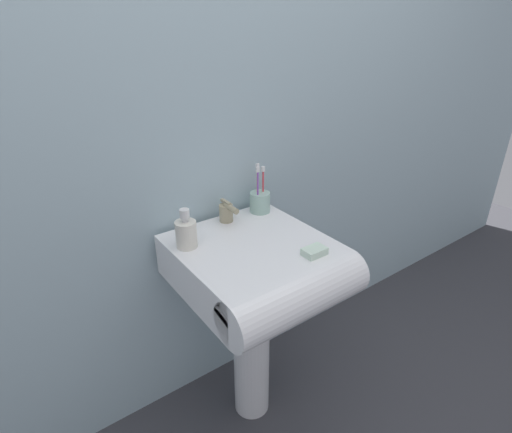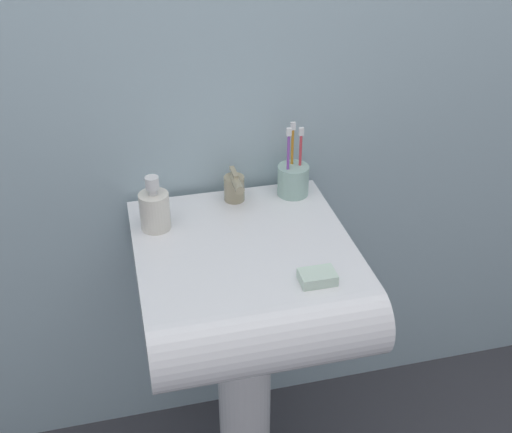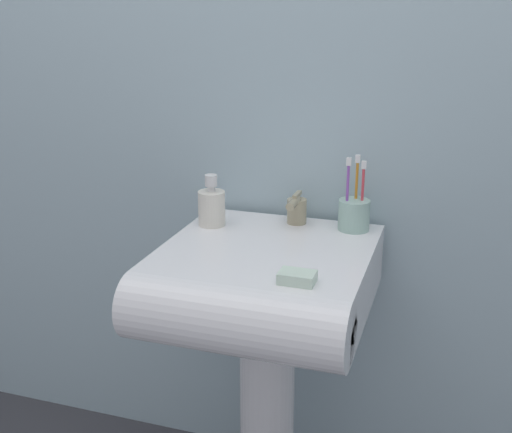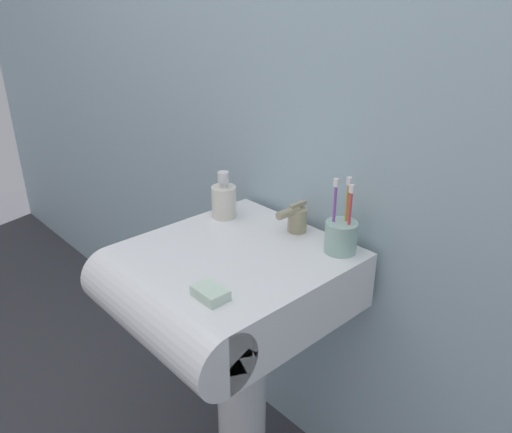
% 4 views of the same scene
% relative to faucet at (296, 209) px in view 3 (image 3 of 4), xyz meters
% --- Properties ---
extents(wall_back, '(5.00, 0.05, 2.40)m').
position_rel_faucet_xyz_m(wall_back, '(-0.02, 0.10, 0.37)').
color(wall_back, '#9EB7C1').
rests_on(wall_back, ground).
extents(sink_pedestal, '(0.14, 0.14, 0.64)m').
position_rel_faucet_xyz_m(sink_pedestal, '(-0.02, -0.18, -0.51)').
color(sink_pedestal, white).
rests_on(sink_pedestal, ground).
extents(sink_basin, '(0.49, 0.56, 0.15)m').
position_rel_faucet_xyz_m(sink_basin, '(-0.02, -0.24, -0.12)').
color(sink_basin, white).
rests_on(sink_basin, sink_pedestal).
extents(faucet, '(0.05, 0.10, 0.08)m').
position_rel_faucet_xyz_m(faucet, '(0.00, 0.00, 0.00)').
color(faucet, tan).
rests_on(faucet, sink_basin).
extents(toothbrush_cup, '(0.08, 0.08, 0.19)m').
position_rel_faucet_xyz_m(toothbrush_cup, '(0.15, -0.00, 0.00)').
color(toothbrush_cup, '#99BFB2').
rests_on(toothbrush_cup, sink_basin).
extents(soap_bottle, '(0.07, 0.07, 0.14)m').
position_rel_faucet_xyz_m(soap_bottle, '(-0.21, -0.08, 0.01)').
color(soap_bottle, silver).
rests_on(soap_bottle, sink_basin).
extents(bar_soap, '(0.08, 0.05, 0.02)m').
position_rel_faucet_xyz_m(bar_soap, '(0.10, -0.37, -0.03)').
color(bar_soap, silver).
rests_on(bar_soap, sink_basin).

